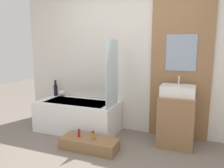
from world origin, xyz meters
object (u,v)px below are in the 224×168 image
object	(u,v)px
vase_tall_dark	(56,89)
bottle_soap_secondary	(93,136)
sink	(178,91)
wooden_step_bench	(89,144)
bottle_soap_primary	(79,133)
bathtub	(78,116)
vase_round_light	(62,93)

from	to	relation	value
vase_tall_dark	bottle_soap_secondary	distance (m)	1.55
sink	vase_tall_dark	world-z (taller)	sink
wooden_step_bench	bottle_soap_primary	size ratio (longest dim) A/B	7.12
bottle_soap_primary	bottle_soap_secondary	size ratio (longest dim) A/B	0.97
sink	bottle_soap_primary	distance (m)	1.61
wooden_step_bench	vase_tall_dark	world-z (taller)	vase_tall_dark
wooden_step_bench	vase_tall_dark	size ratio (longest dim) A/B	2.73
bathtub	vase_tall_dark	world-z (taller)	vase_tall_dark
sink	bottle_soap_primary	xyz separation A→B (m)	(-1.33, -0.65, -0.63)
vase_tall_dark	bottle_soap_secondary	bearing A→B (deg)	-34.45
wooden_step_bench	bottle_soap_primary	world-z (taller)	bottle_soap_primary
bathtub	bottle_soap_secondary	xyz separation A→B (m)	(0.59, -0.58, -0.04)
bottle_soap_secondary	sink	bearing A→B (deg)	30.73
bathtub	wooden_step_bench	xyz separation A→B (m)	(0.53, -0.58, -0.18)
wooden_step_bench	sink	world-z (taller)	sink
sink	bottle_soap_primary	world-z (taller)	sink
vase_tall_dark	bathtub	bearing A→B (deg)	-22.37
vase_round_light	vase_tall_dark	bearing A→B (deg)	170.27
vase_tall_dark	bottle_soap_primary	distance (m)	1.38
wooden_step_bench	vase_tall_dark	bearing A→B (deg)	144.10
bathtub	vase_tall_dark	distance (m)	0.79
bathtub	bottle_soap_secondary	size ratio (longest dim) A/B	11.72
vase_tall_dark	bottle_soap_secondary	size ratio (longest dim) A/B	2.54
bottle_soap_secondary	wooden_step_bench	bearing A→B (deg)	180.00
wooden_step_bench	bottle_soap_primary	xyz separation A→B (m)	(-0.17, 0.00, 0.14)
vase_round_light	bottle_soap_secondary	world-z (taller)	vase_round_light
wooden_step_bench	bottle_soap_primary	bearing A→B (deg)	180.00
sink	vase_round_light	size ratio (longest dim) A/B	3.88
vase_round_light	bottle_soap_secondary	distance (m)	1.40
bathtub	wooden_step_bench	world-z (taller)	bathtub
sink	bottle_soap_primary	bearing A→B (deg)	-153.90
wooden_step_bench	vase_round_light	bearing A→B (deg)	140.96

